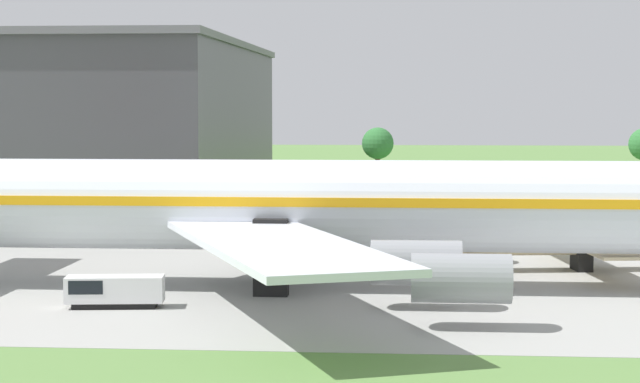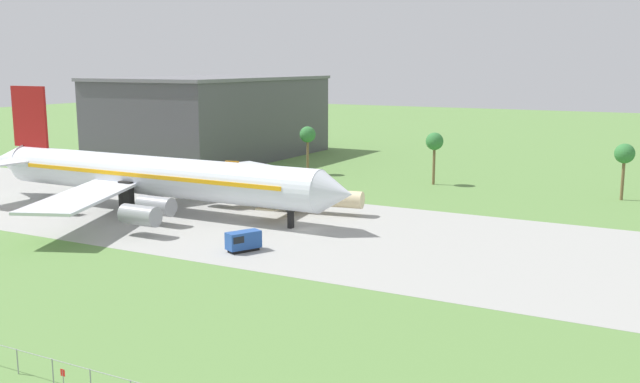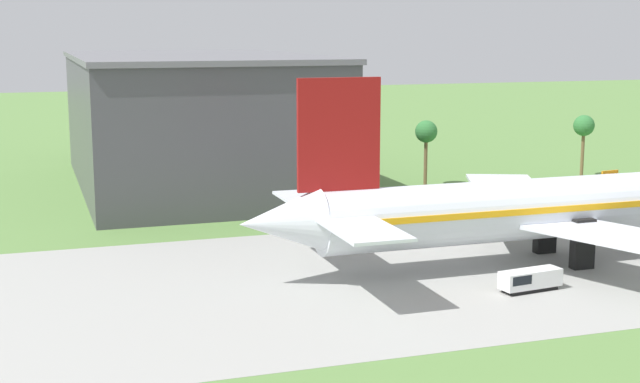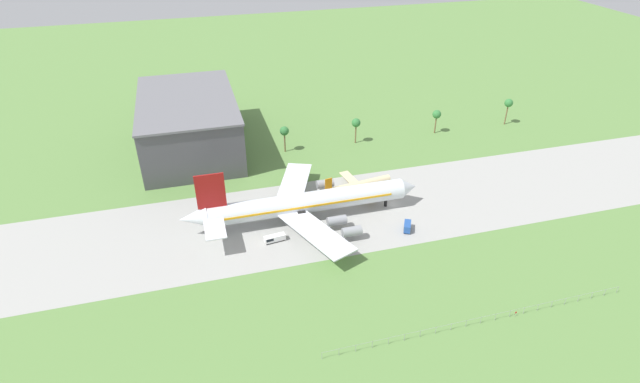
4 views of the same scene
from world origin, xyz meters
TOP-DOWN VIEW (x-y plane):
  - ground_plane at (0.00, 0.00)m, footprint 600.00×600.00m
  - taxiway_strip at (0.00, 0.00)m, footprint 320.00×44.00m
  - jet_airliner at (-30.33, -0.27)m, footprint 76.07×57.28m
  - regional_aircraft at (-8.90, 10.51)m, footprint 24.76×22.41m
  - baggage_tug at (-42.01, -9.41)m, footprint 6.57×2.76m
  - fuel_truck at (-1.50, -14.97)m, footprint 3.82×4.98m
  - perimeter_fence at (0.00, -55.00)m, footprint 80.10×0.10m
  - no_stopping_sign at (9.44, -55.31)m, footprint 0.44×0.08m
  - terminal_building at (-61.80, 61.12)m, footprint 36.72×61.20m
  - palm_tree_row at (22.42, 47.66)m, footprint 103.40×3.60m

SIDE VIEW (x-z plane):
  - ground_plane at x=0.00m, z-range 0.00..0.00m
  - taxiway_strip at x=0.00m, z-range 0.00..0.02m
  - no_stopping_sign at x=9.44m, z-range 0.21..1.89m
  - baggage_tug at x=-42.01m, z-range 0.10..2.19m
  - fuel_truck at x=-1.50m, z-range 0.10..2.77m
  - perimeter_fence at x=0.00m, z-range 0.40..2.50m
  - regional_aircraft at x=-8.90m, z-range -1.38..6.69m
  - jet_airliner at x=-30.33m, z-range -4.26..16.25m
  - palm_tree_row at x=22.42m, z-range 2.94..14.76m
  - terminal_building at x=-61.80m, z-range 0.02..21.19m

